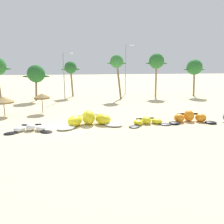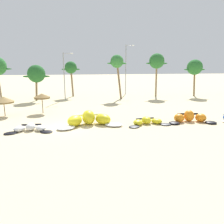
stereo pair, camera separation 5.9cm
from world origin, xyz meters
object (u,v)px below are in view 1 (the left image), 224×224
at_px(kite_right_of_center, 190,118).
at_px(palm_right, 194,68).
at_px(palm_right_of_gap, 156,62).
at_px(lamppost_east_center, 126,67).
at_px(beach_umbrella_middle, 42,96).
at_px(kite_left_of_center, 89,120).
at_px(lamppost_west_center, 65,74).
at_px(palm_left_of_gap, 36,74).
at_px(kite_center, 147,122).
at_px(beach_umbrella_near_van, 3,100).
at_px(kite_left, 30,128).
at_px(palm_center_left, 71,68).
at_px(palm_center_right, 117,62).

height_order(kite_right_of_center, palm_right, palm_right).
distance_m(palm_right_of_gap, lamppost_east_center, 7.11).
bearing_deg(beach_umbrella_middle, lamppost_east_center, 46.80).
height_order(kite_left_of_center, palm_right, palm_right).
distance_m(palm_right_of_gap, lamppost_west_center, 18.86).
bearing_deg(lamppost_east_center, kite_left_of_center, -112.78).
xyz_separation_m(palm_left_of_gap, lamppost_west_center, (5.15, 0.19, 0.04)).
bearing_deg(lamppost_west_center, kite_left_of_center, -80.92).
bearing_deg(lamppost_west_center, palm_right, 0.34).
distance_m(kite_right_of_center, lamppost_west_center, 25.03).
distance_m(palm_left_of_gap, lamppost_west_center, 5.15).
height_order(palm_right, lamppost_east_center, lamppost_east_center).
bearing_deg(kite_left_of_center, beach_umbrella_middle, 128.67).
height_order(kite_center, beach_umbrella_near_van, beach_umbrella_near_van).
relative_size(kite_left, lamppost_east_center, 0.44).
relative_size(palm_left_of_gap, palm_center_left, 0.90).
bearing_deg(kite_right_of_center, lamppost_west_center, 126.90).
bearing_deg(lamppost_west_center, kite_left, -98.55).
height_order(kite_left_of_center, kite_right_of_center, kite_left_of_center).
height_order(beach_umbrella_middle, lamppost_west_center, lamppost_west_center).
bearing_deg(palm_center_left, beach_umbrella_near_van, -117.33).
relative_size(beach_umbrella_near_van, beach_umbrella_middle, 0.97).
bearing_deg(palm_right_of_gap, palm_center_right, -167.48).
bearing_deg(palm_center_right, palm_right_of_gap, 12.52).
bearing_deg(kite_right_of_center, kite_left, -178.66).
height_order(kite_right_of_center, lamppost_east_center, lamppost_east_center).
bearing_deg(kite_right_of_center, beach_umbrella_middle, 155.37).
xyz_separation_m(kite_left, kite_left_of_center, (6.05, 1.16, 0.32)).
relative_size(kite_left_of_center, kite_right_of_center, 1.29).
distance_m(palm_center_right, lamppost_east_center, 7.46).
xyz_separation_m(beach_umbrella_middle, lamppost_east_center, (16.22, 17.28, 3.68)).
height_order(kite_right_of_center, palm_center_left, palm_center_left).
xyz_separation_m(kite_right_of_center, palm_right_of_gap, (3.90, 20.80, 6.72)).
xyz_separation_m(beach_umbrella_near_van, lamppost_east_center, (20.88, 18.30, 3.90)).
height_order(palm_center_left, lamppost_east_center, lamppost_east_center).
xyz_separation_m(kite_left_of_center, lamppost_east_center, (10.34, 24.63, 5.45)).
bearing_deg(palm_right, palm_right_of_gap, 173.39).
height_order(kite_left, palm_right, palm_right).
height_order(kite_left_of_center, beach_umbrella_middle, beach_umbrella_middle).
bearing_deg(kite_left_of_center, beach_umbrella_near_van, 149.01).
distance_m(kite_right_of_center, palm_center_left, 27.94).
xyz_separation_m(beach_umbrella_middle, palm_center_left, (3.97, 15.68, 3.52)).
height_order(palm_center_right, palm_right, palm_center_right).
xyz_separation_m(kite_right_of_center, lamppost_east_center, (-1.42, 25.37, 5.54)).
bearing_deg(kite_right_of_center, kite_center, -178.53).
relative_size(kite_left_of_center, palm_left_of_gap, 1.13).
xyz_separation_m(beach_umbrella_near_van, palm_right, (34.33, 12.79, 3.87)).
distance_m(beach_umbrella_middle, lamppost_east_center, 23.99).
xyz_separation_m(kite_right_of_center, beach_umbrella_near_van, (-22.30, 7.07, 1.64)).
height_order(palm_left_of_gap, palm_center_right, palm_center_right).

